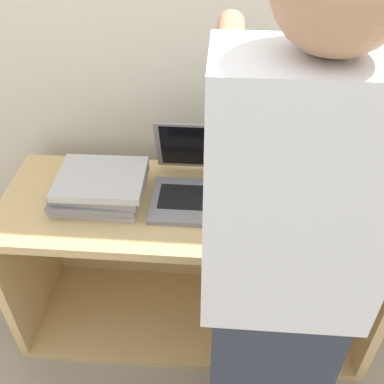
{
  "coord_description": "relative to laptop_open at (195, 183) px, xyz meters",
  "views": [
    {
      "loc": [
        0.09,
        -0.97,
        1.78
      ],
      "look_at": [
        0.0,
        0.18,
        0.82
      ],
      "focal_mm": 42.0,
      "sensor_mm": 36.0,
      "label": 1
    }
  ],
  "objects": [
    {
      "name": "ground_plane",
      "position": [
        0.0,
        -0.32,
        -0.75
      ],
      "size": [
        12.0,
        12.0,
        0.0
      ],
      "primitive_type": "plane",
      "color": "#9E9384"
    },
    {
      "name": "wall_back",
      "position": [
        0.0,
        0.31,
        0.45
      ],
      "size": [
        8.0,
        0.05,
        2.4
      ],
      "color": "silver",
      "rests_on": "ground_plane"
    },
    {
      "name": "cart",
      "position": [
        0.0,
        0.01,
        -0.4
      ],
      "size": [
        1.43,
        0.52,
        0.7
      ],
      "color": "tan",
      "rests_on": "ground_plane"
    },
    {
      "name": "laptop_open",
      "position": [
        0.0,
        0.0,
        0.0
      ],
      "size": [
        0.31,
        0.34,
        0.26
      ],
      "color": "gray",
      "rests_on": "cart"
    },
    {
      "name": "laptop_stack_left",
      "position": [
        -0.34,
        -0.05,
        0.0
      ],
      "size": [
        0.33,
        0.27,
        0.11
      ],
      "color": "#B7B7BC",
      "rests_on": "cart"
    },
    {
      "name": "laptop_stack_right",
      "position": [
        0.34,
        -0.06,
        0.03
      ],
      "size": [
        0.32,
        0.27,
        0.17
      ],
      "color": "gray",
      "rests_on": "cart"
    },
    {
      "name": "person",
      "position": [
        0.26,
        -0.55,
        0.11
      ],
      "size": [
        0.4,
        0.53,
        1.71
      ],
      "color": "#2D3342",
      "rests_on": "ground_plane"
    },
    {
      "name": "inventory_tag",
      "position": [
        0.34,
        -0.12,
        0.12
      ],
      "size": [
        0.06,
        0.02,
        0.01
      ],
      "color": "red",
      "rests_on": "laptop_stack_right"
    }
  ]
}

